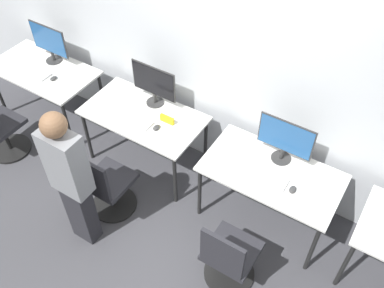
{
  "coord_description": "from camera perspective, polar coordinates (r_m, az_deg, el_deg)",
  "views": [
    {
      "loc": [
        1.47,
        -2.2,
        3.8
      ],
      "look_at": [
        0.0,
        0.14,
        0.89
      ],
      "focal_mm": 40.0,
      "sensor_mm": 36.0,
      "label": 1
    }
  ],
  "objects": [
    {
      "name": "keyboard_far_left",
      "position": [
        5.39,
        -20.12,
        8.92
      ],
      "size": [
        0.36,
        0.16,
        0.02
      ],
      "color": "silver",
      "rests_on": "desk_far_left"
    },
    {
      "name": "keyboard_left",
      "position": [
        4.48,
        -7.53,
        3.1
      ],
      "size": [
        0.36,
        0.16,
        0.02
      ],
      "color": "silver",
      "rests_on": "desk_left"
    },
    {
      "name": "monitor_left",
      "position": [
        4.52,
        -5.12,
        8.03
      ],
      "size": [
        0.53,
        0.19,
        0.47
      ],
      "color": "#2D2D2D",
      "rests_on": "desk_left"
    },
    {
      "name": "desk_right",
      "position": [
        4.11,
        10.48,
        -4.35
      ],
      "size": [
        1.29,
        0.71,
        0.74
      ],
      "color": "silver",
      "rests_on": "ground_plane"
    },
    {
      "name": "person_left",
      "position": [
        3.88,
        -15.89,
        -4.37
      ],
      "size": [
        0.36,
        0.22,
        1.65
      ],
      "color": "#232328",
      "rests_on": "ground_plane"
    },
    {
      "name": "desk_left",
      "position": [
        4.61,
        -6.45,
        3.28
      ],
      "size": [
        1.29,
        0.71,
        0.74
      ],
      "color": "silver",
      "rests_on": "ground_plane"
    },
    {
      "name": "mouse_far_left",
      "position": [
        5.23,
        -17.99,
        8.33
      ],
      "size": [
        0.06,
        0.09,
        0.03
      ],
      "color": "#333333",
      "rests_on": "desk_far_left"
    },
    {
      "name": "placard_left",
      "position": [
        4.42,
        -3.34,
        3.3
      ],
      "size": [
        0.16,
        0.03,
        0.08
      ],
      "color": "yellow",
      "rests_on": "desk_left"
    },
    {
      "name": "mouse_left",
      "position": [
        4.38,
        -4.76,
        2.2
      ],
      "size": [
        0.06,
        0.09,
        0.03
      ],
      "color": "#333333",
      "rests_on": "desk_left"
    },
    {
      "name": "keyboard_right",
      "position": [
        3.99,
        10.11,
        -4.43
      ],
      "size": [
        0.36,
        0.16,
        0.02
      ],
      "color": "silver",
      "rests_on": "desk_right"
    },
    {
      "name": "ground_plane",
      "position": [
        4.63,
        -0.95,
        -8.74
      ],
      "size": [
        20.0,
        20.0,
        0.0
      ],
      "primitive_type": "plane",
      "color": "#3D3D42"
    },
    {
      "name": "office_chair_left",
      "position": [
        4.43,
        -11.31,
        -5.69
      ],
      "size": [
        0.48,
        0.48,
        0.89
      ],
      "color": "black",
      "rests_on": "ground_plane"
    },
    {
      "name": "mouse_right",
      "position": [
        3.94,
        13.28,
        -5.93
      ],
      "size": [
        0.06,
        0.09,
        0.03
      ],
      "color": "#333333",
      "rests_on": "desk_right"
    },
    {
      "name": "wall_back",
      "position": [
        4.14,
        5.22,
        10.77
      ],
      "size": [
        12.0,
        0.05,
        2.8
      ],
      "color": "#B7BCC1",
      "rests_on": "ground_plane"
    },
    {
      "name": "desk_far_left",
      "position": [
        5.49,
        -19.16,
        8.8
      ],
      "size": [
        1.29,
        0.71,
        0.74
      ],
      "color": "silver",
      "rests_on": "ground_plane"
    },
    {
      "name": "monitor_far_left",
      "position": [
        5.4,
        -18.51,
        12.78
      ],
      "size": [
        0.53,
        0.19,
        0.47
      ],
      "color": "#2D2D2D",
      "rests_on": "desk_far_left"
    },
    {
      "name": "monitor_right",
      "position": [
        3.99,
        12.33,
        0.63
      ],
      "size": [
        0.53,
        0.19,
        0.47
      ],
      "color": "#2D2D2D",
      "rests_on": "desk_right"
    },
    {
      "name": "office_chair_right",
      "position": [
        3.92,
        4.89,
        -15.01
      ],
      "size": [
        0.48,
        0.48,
        0.89
      ],
      "color": "black",
      "rests_on": "ground_plane"
    }
  ]
}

